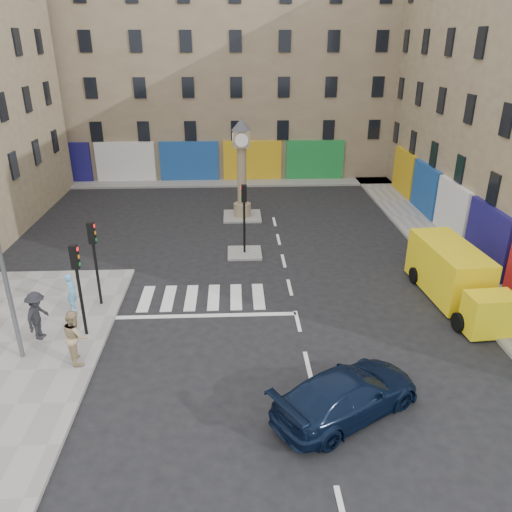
{
  "coord_description": "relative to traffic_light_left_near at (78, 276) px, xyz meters",
  "views": [
    {
      "loc": [
        -2.5,
        -16.51,
        10.65
      ],
      "look_at": [
        -1.61,
        3.16,
        2.0
      ],
      "focal_mm": 35.0,
      "sensor_mm": 36.0,
      "label": 1
    }
  ],
  "objects": [
    {
      "name": "sidewalk_right",
      "position": [
        17.0,
        9.8,
        -2.55
      ],
      "size": [
        2.6,
        30.0,
        0.15
      ],
      "primitive_type": "cube",
      "color": "gray",
      "rests_on": "ground"
    },
    {
      "name": "traffic_light_left_near",
      "position": [
        0.0,
        0.0,
        0.0
      ],
      "size": [
        0.28,
        0.22,
        3.7
      ],
      "color": "black",
      "rests_on": "sidewalk_left"
    },
    {
      "name": "island_far",
      "position": [
        6.3,
        13.8,
        -2.56
      ],
      "size": [
        2.4,
        2.4,
        0.12
      ],
      "primitive_type": "cube",
      "color": "gray",
      "rests_on": "ground"
    },
    {
      "name": "traffic_light_left_far",
      "position": [
        0.0,
        2.4,
        0.0
      ],
      "size": [
        0.28,
        0.22,
        3.7
      ],
      "color": "black",
      "rests_on": "sidewalk_left"
    },
    {
      "name": "ground",
      "position": [
        8.3,
        -0.2,
        -2.62
      ],
      "size": [
        120.0,
        120.0,
        0.0
      ],
      "primitive_type": "plane",
      "color": "black",
      "rests_on": "ground"
    },
    {
      "name": "clock_pillar",
      "position": [
        6.3,
        13.8,
        0.93
      ],
      "size": [
        1.2,
        1.2,
        6.1
      ],
      "color": "#9C8866",
      "rests_on": "island_far"
    },
    {
      "name": "yellow_van",
      "position": [
        15.3,
        2.31,
        -1.47
      ],
      "size": [
        2.52,
        6.48,
        2.31
      ],
      "rotation": [
        0.0,
        0.0,
        0.07
      ],
      "color": "yellow",
      "rests_on": "ground"
    },
    {
      "name": "pedestrian_blue",
      "position": [
        -1.02,
        1.97,
        -1.66
      ],
      "size": [
        0.41,
        0.6,
        1.62
      ],
      "primitive_type": "imported",
      "rotation": [
        0.0,
        0.0,
        1.6
      ],
      "color": "#5FAADA",
      "rests_on": "sidewalk_left"
    },
    {
      "name": "traffic_light_island",
      "position": [
        6.3,
        7.8,
        -0.03
      ],
      "size": [
        0.28,
        0.22,
        3.7
      ],
      "color": "black",
      "rests_on": "island_near"
    },
    {
      "name": "island_near",
      "position": [
        6.3,
        7.8,
        -2.56
      ],
      "size": [
        1.8,
        1.8,
        0.12
      ],
      "primitive_type": "cube",
      "color": "gray",
      "rests_on": "ground"
    },
    {
      "name": "sidewalk_far",
      "position": [
        4.3,
        22.0,
        -2.55
      ],
      "size": [
        32.0,
        2.4,
        0.15
      ],
      "primitive_type": "cube",
      "color": "gray",
      "rests_on": "ground"
    },
    {
      "name": "pedestrian_dark",
      "position": [
        -1.64,
        -0.19,
        -1.51
      ],
      "size": [
        0.89,
        1.34,
        1.93
      ],
      "primitive_type": "imported",
      "rotation": [
        0.0,
        0.0,
        1.42
      ],
      "color": "black",
      "rests_on": "sidewalk_left"
    },
    {
      "name": "building_far",
      "position": [
        4.3,
        27.8,
        5.88
      ],
      "size": [
        32.0,
        10.0,
        17.0
      ],
      "primitive_type": "cube",
      "color": "#8D7B5E",
      "rests_on": "ground"
    },
    {
      "name": "navy_sedan",
      "position": [
        9.12,
        -4.68,
        -1.89
      ],
      "size": [
        5.33,
        4.34,
        1.45
      ],
      "primitive_type": "imported",
      "rotation": [
        0.0,
        0.0,
        2.12
      ],
      "color": "black",
      "rests_on": "ground"
    },
    {
      "name": "pedestrian_tan",
      "position": [
        0.2,
        -1.73,
        -1.48
      ],
      "size": [
        1.11,
        1.2,
        1.99
      ],
      "primitive_type": "imported",
      "rotation": [
        0.0,
        0.0,
        2.03
      ],
      "color": "tan",
      "rests_on": "sidewalk_left"
    }
  ]
}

